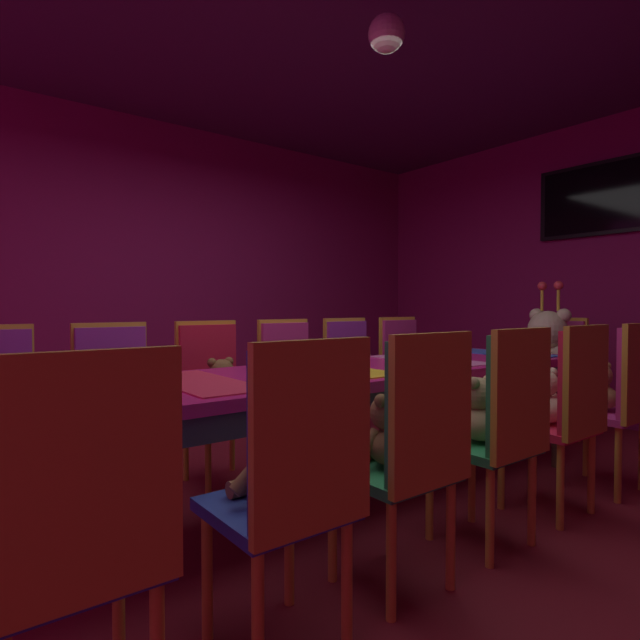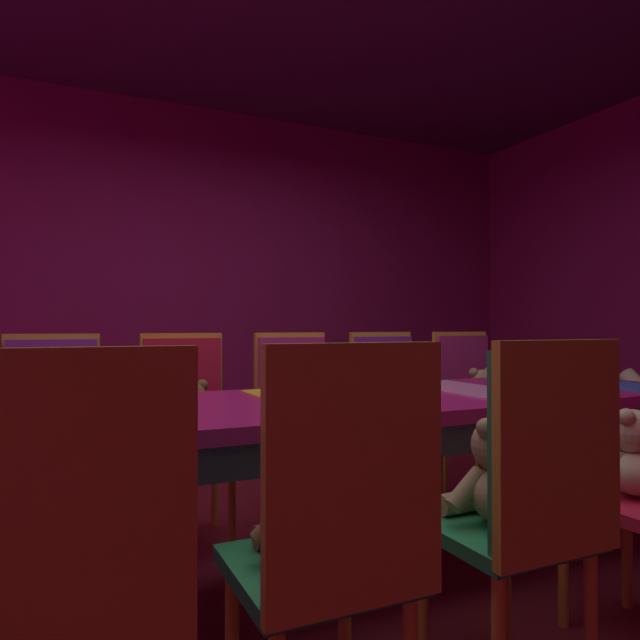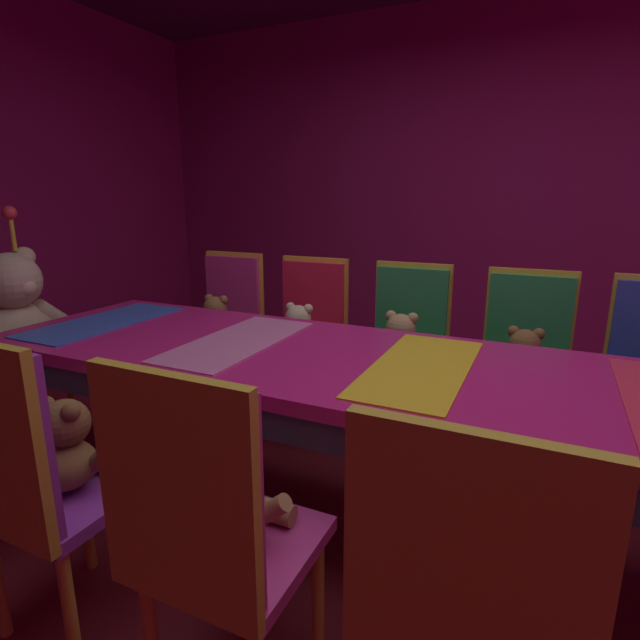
{
  "view_description": "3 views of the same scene",
  "coord_description": "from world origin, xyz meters",
  "px_view_note": "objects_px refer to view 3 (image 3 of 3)",
  "views": [
    {
      "loc": [
        2.11,
        -1.71,
        1.08
      ],
      "look_at": [
        -0.05,
        -0.06,
        1.0
      ],
      "focal_mm": 28.67,
      "sensor_mm": 36.0,
      "label": 1
    },
    {
      "loc": [
        1.96,
        -0.87,
        1.02
      ],
      "look_at": [
        -0.09,
        0.08,
        1.04
      ],
      "focal_mm": 31.71,
      "sensor_mm": 36.0,
      "label": 2
    },
    {
      "loc": [
        -1.63,
        -0.37,
        1.32
      ],
      "look_at": [
        0.15,
        0.46,
        0.83
      ],
      "focal_mm": 27.6,
      "sensor_mm": 36.0,
      "label": 3
    }
  ],
  "objects_px": {
    "chair_left_2": "(467,610)",
    "chair_right_2": "(525,351)",
    "banquet_table": "(420,389)",
    "king_teddy_bear": "(17,313)",
    "teddy_left_2": "(478,561)",
    "chair_right_3": "(407,337)",
    "chair_right_4": "(309,326)",
    "teddy_right_4": "(298,334)",
    "chair_right_5": "(229,315)",
    "throne_chair": "(1,332)",
    "teddy_left_3": "(238,496)",
    "teddy_right_3": "(400,346)",
    "teddy_left_4": "(70,449)",
    "chair_left_3": "(202,522)",
    "chair_left_4": "(24,468)",
    "teddy_right_2": "(523,363)"
  },
  "relations": [
    {
      "from": "teddy_left_2",
      "to": "chair_right_3",
      "type": "relative_size",
      "value": 0.33
    },
    {
      "from": "chair_right_2",
      "to": "banquet_table",
      "type": "bearing_deg",
      "value": -19.84
    },
    {
      "from": "teddy_right_4",
      "to": "teddy_right_2",
      "type": "bearing_deg",
      "value": 90.38
    },
    {
      "from": "chair_right_5",
      "to": "throne_chair",
      "type": "xyz_separation_m",
      "value": [
        -0.87,
        0.91,
        0.0
      ]
    },
    {
      "from": "throne_chair",
      "to": "chair_right_4",
      "type": "bearing_deg",
      "value": 29.52
    },
    {
      "from": "teddy_left_2",
      "to": "chair_right_3",
      "type": "bearing_deg",
      "value": 20.31
    },
    {
      "from": "chair_left_2",
      "to": "king_teddy_bear",
      "type": "bearing_deg",
      "value": 71.05
    },
    {
      "from": "teddy_right_3",
      "to": "chair_right_5",
      "type": "relative_size",
      "value": 0.33
    },
    {
      "from": "chair_left_2",
      "to": "chair_right_4",
      "type": "relative_size",
      "value": 1.0
    },
    {
      "from": "teddy_left_3",
      "to": "chair_right_2",
      "type": "xyz_separation_m",
      "value": [
        1.56,
        -0.6,
        0.02
      ]
    },
    {
      "from": "teddy_left_3",
      "to": "king_teddy_bear",
      "type": "height_order",
      "value": "king_teddy_bear"
    },
    {
      "from": "banquet_table",
      "to": "chair_left_2",
      "type": "xyz_separation_m",
      "value": [
        -0.85,
        -0.3,
        -0.06
      ]
    },
    {
      "from": "chair_left_2",
      "to": "chair_right_2",
      "type": "xyz_separation_m",
      "value": [
        1.7,
        -0.01,
        0.0
      ]
    },
    {
      "from": "chair_left_4",
      "to": "chair_right_4",
      "type": "bearing_deg",
      "value": -0.97
    },
    {
      "from": "chair_left_3",
      "to": "chair_left_4",
      "type": "bearing_deg",
      "value": 92.0
    },
    {
      "from": "chair_left_3",
      "to": "king_teddy_bear",
      "type": "bearing_deg",
      "value": 65.67
    },
    {
      "from": "teddy_left_3",
      "to": "throne_chair",
      "type": "xyz_separation_m",
      "value": [
        0.71,
        2.05,
        0.02
      ]
    },
    {
      "from": "chair_right_3",
      "to": "king_teddy_bear",
      "type": "relative_size",
      "value": 1.21
    },
    {
      "from": "teddy_left_4",
      "to": "chair_right_3",
      "type": "xyz_separation_m",
      "value": [
        1.58,
        -0.61,
        0.01
      ]
    },
    {
      "from": "chair_right_3",
      "to": "teddy_right_3",
      "type": "height_order",
      "value": "chair_right_3"
    },
    {
      "from": "chair_right_3",
      "to": "chair_right_4",
      "type": "xyz_separation_m",
      "value": [
        -0.0,
        0.58,
        0.0
      ]
    },
    {
      "from": "teddy_right_2",
      "to": "chair_right_5",
      "type": "distance_m",
      "value": 1.75
    },
    {
      "from": "chair_right_4",
      "to": "teddy_right_2",
      "type": "bearing_deg",
      "value": 83.29
    },
    {
      "from": "banquet_table",
      "to": "chair_left_4",
      "type": "distance_m",
      "value": 1.24
    },
    {
      "from": "teddy_left_4",
      "to": "chair_right_4",
      "type": "height_order",
      "value": "chair_right_4"
    },
    {
      "from": "banquet_table",
      "to": "chair_right_3",
      "type": "relative_size",
      "value": 3.65
    },
    {
      "from": "banquet_table",
      "to": "teddy_right_3",
      "type": "bearing_deg",
      "value": 21.35
    },
    {
      "from": "teddy_left_3",
      "to": "chair_right_5",
      "type": "bearing_deg",
      "value": 35.9
    },
    {
      "from": "teddy_right_2",
      "to": "teddy_right_3",
      "type": "relative_size",
      "value": 0.95
    },
    {
      "from": "banquet_table",
      "to": "throne_chair",
      "type": "distance_m",
      "value": 2.34
    },
    {
      "from": "chair_right_5",
      "to": "throne_chair",
      "type": "bearing_deg",
      "value": -46.38
    },
    {
      "from": "teddy_left_3",
      "to": "teddy_right_4",
      "type": "bearing_deg",
      "value": 21.79
    },
    {
      "from": "chair_right_4",
      "to": "teddy_left_2",
      "type": "bearing_deg",
      "value": 36.7
    },
    {
      "from": "teddy_left_2",
      "to": "teddy_right_2",
      "type": "distance_m",
      "value": 1.41
    },
    {
      "from": "banquet_table",
      "to": "teddy_left_4",
      "type": "bearing_deg",
      "value": 129.58
    },
    {
      "from": "chair_right_4",
      "to": "teddy_right_4",
      "type": "bearing_deg",
      "value": -0.0
    },
    {
      "from": "banquet_table",
      "to": "king_teddy_bear",
      "type": "bearing_deg",
      "value": 90.0
    },
    {
      "from": "chair_left_3",
      "to": "teddy_right_4",
      "type": "height_order",
      "value": "chair_left_3"
    },
    {
      "from": "teddy_left_3",
      "to": "teddy_left_4",
      "type": "distance_m",
      "value": 0.59
    },
    {
      "from": "banquet_table",
      "to": "teddy_left_3",
      "type": "bearing_deg",
      "value": 157.74
    },
    {
      "from": "chair_right_5",
      "to": "chair_right_3",
      "type": "bearing_deg",
      "value": 88.94
    },
    {
      "from": "king_teddy_bear",
      "to": "chair_right_5",
      "type": "bearing_deg",
      "value": 49.35
    },
    {
      "from": "teddy_left_4",
      "to": "chair_right_5",
      "type": "xyz_separation_m",
      "value": [
        1.6,
        0.55,
        0.01
      ]
    },
    {
      "from": "banquet_table",
      "to": "teddy_left_4",
      "type": "relative_size",
      "value": 11.7
    },
    {
      "from": "throne_chair",
      "to": "chair_left_3",
      "type": "bearing_deg",
      "value": -22.57
    },
    {
      "from": "banquet_table",
      "to": "teddy_right_3",
      "type": "xyz_separation_m",
      "value": [
        0.7,
        0.27,
        -0.07
      ]
    },
    {
      "from": "chair_left_3",
      "to": "banquet_table",
      "type": "bearing_deg",
      "value": -18.81
    },
    {
      "from": "teddy_right_3",
      "to": "king_teddy_bear",
      "type": "height_order",
      "value": "king_teddy_bear"
    },
    {
      "from": "chair_right_4",
      "to": "throne_chair",
      "type": "relative_size",
      "value": 1.0
    },
    {
      "from": "chair_right_3",
      "to": "teddy_right_3",
      "type": "bearing_deg",
      "value": -0.0
    }
  ]
}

